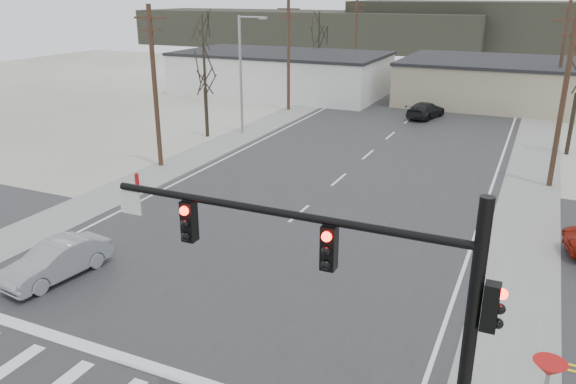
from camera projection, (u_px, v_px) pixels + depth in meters
name	position (u px, v px, depth m)	size (l,w,h in m)	color
ground	(217.00, 285.00, 21.64)	(140.00, 140.00, 0.00)	silver
main_road	(344.00, 175.00, 34.48)	(18.00, 110.00, 0.05)	#28282B
cross_road	(217.00, 284.00, 21.63)	(90.00, 10.00, 0.04)	#28282B
sidewalk_left	(234.00, 139.00, 42.90)	(3.00, 90.00, 0.06)	gray
sidewalk_right	(533.00, 174.00, 34.63)	(3.00, 90.00, 0.06)	gray
traffic_signal_mast	(377.00, 297.00, 11.67)	(8.95, 0.43, 7.20)	black
fire_hydrant	(137.00, 180.00, 32.32)	(0.24, 0.24, 0.87)	#A50C0C
yield_sign	(549.00, 372.00, 13.46)	(0.80, 0.80, 2.35)	gray
building_left_far	(281.00, 73.00, 61.39)	(22.30, 12.30, 4.50)	silver
building_right_far	(540.00, 84.00, 54.71)	(26.30, 14.30, 4.30)	tan
upole_left_b	(155.00, 85.00, 34.65)	(2.20, 0.30, 10.00)	#422A1E
upole_left_c	(288.00, 54.00, 51.78)	(2.20, 0.30, 10.00)	#422A1E
upole_left_d	(356.00, 38.00, 68.92)	(2.20, 0.30, 10.00)	#422A1E
upole_right_a	(564.00, 97.00, 30.81)	(2.20, 0.30, 10.00)	#422A1E
upole_right_b	(562.00, 57.00, 49.66)	(2.20, 0.30, 10.00)	#422A1E
streetlight_main	(243.00, 69.00, 42.99)	(2.40, 0.25, 9.00)	gray
tree_left_near	(204.00, 68.00, 42.08)	(3.30, 3.30, 7.35)	#2C241B
tree_left_far	(319.00, 32.00, 64.40)	(3.96, 3.96, 8.82)	#2C241B
tree_left_mid	(203.00, 37.00, 57.24)	(3.96, 3.96, 8.82)	#2C241B
hill_left	(305.00, 29.00, 112.94)	(70.00, 18.00, 7.00)	#333026
sedan_crossing	(56.00, 260.00, 21.92)	(1.52, 4.35, 1.43)	gray
car_far_a	(426.00, 110.00, 49.80)	(1.96, 4.83, 1.40)	black
car_far_b	(412.00, 76.00, 70.47)	(1.46, 3.63, 1.24)	black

